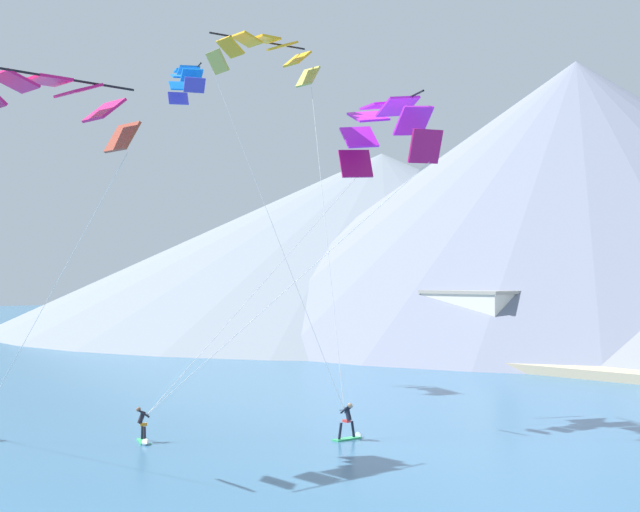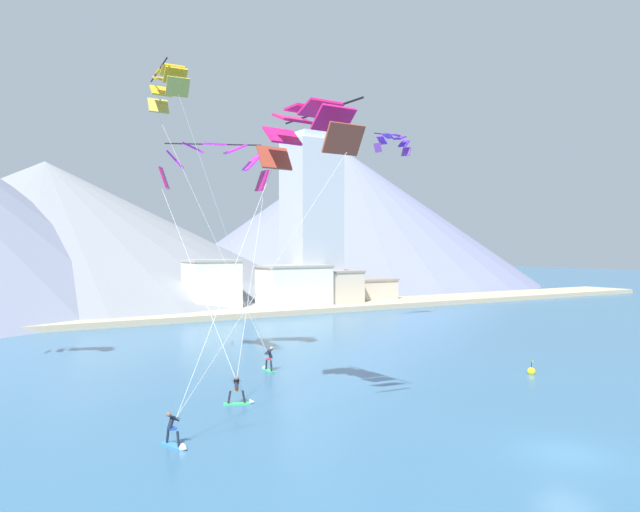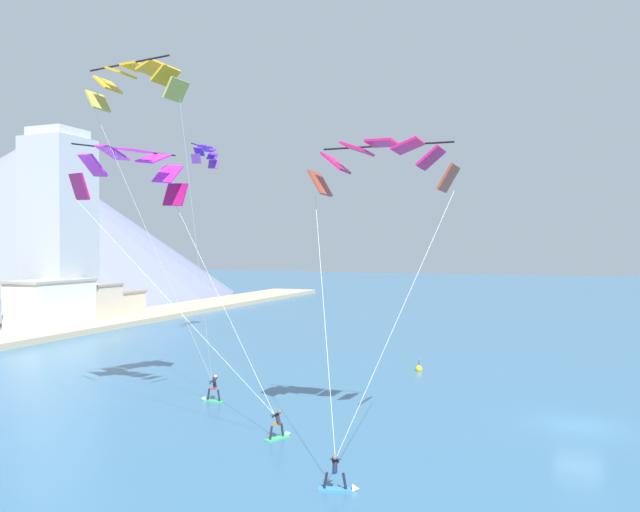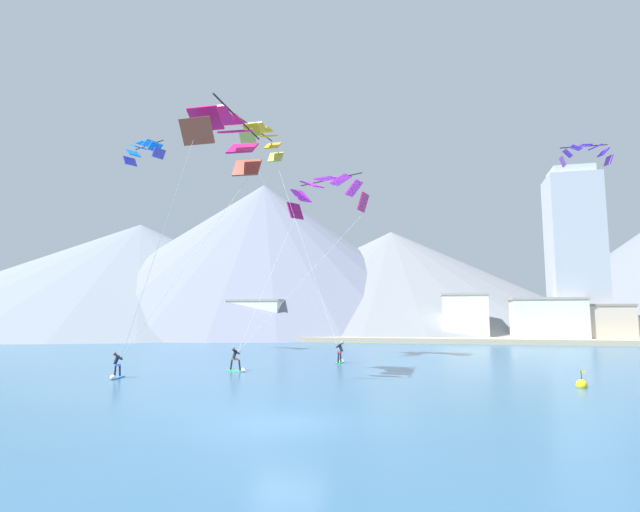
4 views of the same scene
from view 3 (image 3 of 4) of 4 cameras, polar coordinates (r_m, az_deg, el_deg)
name	(u,v)px [view 3 (image 3 of 4)]	position (r m, az deg, el deg)	size (l,w,h in m)	color
ground_plane	(579,426)	(39.47, 22.60, -14.16)	(400.00, 400.00, 0.00)	#336084
kitesurfer_near_lead	(341,480)	(27.60, 1.90, -19.80)	(0.86, 1.78, 1.63)	#337FDB
kitesurfer_near_trail	(211,393)	(42.63, -9.91, -12.21)	(0.64, 1.75, 1.80)	#33B266
kitesurfer_mid_center	(280,429)	(34.40, -3.66, -15.53)	(1.76, 1.05, 1.68)	#33B266
parafoil_kite_near_lead	(382,161)	(32.56, 5.69, 8.66)	(7.54, 7.70, 14.39)	#993B28
parafoil_kite_near_trail	(136,82)	(37.18, -16.44, 15.01)	(7.85, 6.51, 18.88)	#B0A943
parafoil_kite_mid_center	(133,169)	(42.66, -16.75, 7.59)	(8.10, 14.10, 15.36)	#AA1261
parafoil_kite_distant_low_drift	(206,153)	(69.08, -10.40, 9.22)	(5.00, 1.78, 2.22)	purple
race_marker_buoy	(419,369)	(52.60, 9.03, -10.15)	(0.56, 0.56, 1.02)	yellow
shore_building_harbour_front	(111,304)	(94.91, -18.56, -4.19)	(8.04, 6.67, 3.83)	beige
shore_building_quay_west	(51,306)	(81.64, -23.36, -4.18)	(9.83, 5.58, 6.24)	silver
shore_building_old_town	(93,304)	(87.54, -20.01, -4.13)	(5.96, 5.20, 5.32)	beige
highrise_tower	(59,229)	(87.21, -22.77, 2.28)	(7.00, 7.00, 25.35)	#A8ADB7
mountain_peak_east_shoulder	(22,220)	(148.28, -25.57, 2.98)	(90.09, 90.09, 31.85)	slate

